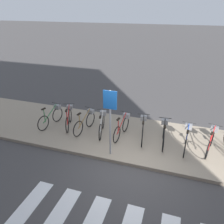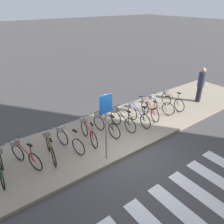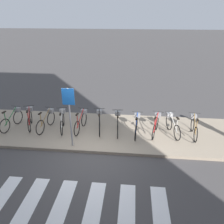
{
  "view_description": "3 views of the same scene",
  "coord_description": "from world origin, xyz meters",
  "px_view_note": "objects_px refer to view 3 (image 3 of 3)",
  "views": [
    {
      "loc": [
        1.09,
        -5.52,
        4.74
      ],
      "look_at": [
        -1.1,
        1.22,
        1.26
      ],
      "focal_mm": 35.0,
      "sensor_mm": 36.0,
      "label": 1
    },
    {
      "loc": [
        -4.2,
        -4.51,
        4.9
      ],
      "look_at": [
        0.08,
        1.24,
        1.2
      ],
      "focal_mm": 35.0,
      "sensor_mm": 36.0,
      "label": 2
    },
    {
      "loc": [
        1.37,
        -6.62,
        4.87
      ],
      "look_at": [
        0.57,
        1.41,
        1.1
      ],
      "focal_mm": 35.0,
      "sensor_mm": 36.0,
      "label": 3
    }
  ],
  "objects_px": {
    "parked_bicycle_9": "(172,124)",
    "parked_bicycle_5": "(100,121)",
    "parked_bicycle_8": "(156,124)",
    "parked_bicycle_10": "(194,126)",
    "parked_bicycle_0": "(13,118)",
    "parked_bicycle_7": "(137,125)",
    "parked_bicycle_1": "(30,118)",
    "sign_post": "(69,108)",
    "parked_bicycle_3": "(62,120)",
    "parked_bicycle_4": "(81,121)",
    "parked_bicycle_6": "(118,123)",
    "parked_bicycle_2": "(47,120)"
  },
  "relations": [
    {
      "from": "parked_bicycle_1",
      "to": "parked_bicycle_3",
      "type": "height_order",
      "value": "same"
    },
    {
      "from": "parked_bicycle_2",
      "to": "parked_bicycle_6",
      "type": "relative_size",
      "value": 0.99
    },
    {
      "from": "parked_bicycle_4",
      "to": "parked_bicycle_8",
      "type": "xyz_separation_m",
      "value": [
        3.19,
        -0.02,
        0.0
      ]
    },
    {
      "from": "parked_bicycle_8",
      "to": "parked_bicycle_10",
      "type": "bearing_deg",
      "value": 0.34
    },
    {
      "from": "parked_bicycle_1",
      "to": "parked_bicycle_6",
      "type": "xyz_separation_m",
      "value": [
        3.92,
        -0.07,
        0.0
      ]
    },
    {
      "from": "parked_bicycle_2",
      "to": "parked_bicycle_8",
      "type": "bearing_deg",
      "value": 0.52
    },
    {
      "from": "parked_bicycle_8",
      "to": "parked_bicycle_10",
      "type": "distance_m",
      "value": 1.55
    },
    {
      "from": "parked_bicycle_5",
      "to": "parked_bicycle_9",
      "type": "distance_m",
      "value": 3.08
    },
    {
      "from": "parked_bicycle_7",
      "to": "parked_bicycle_8",
      "type": "distance_m",
      "value": 0.82
    },
    {
      "from": "parked_bicycle_0",
      "to": "parked_bicycle_2",
      "type": "bearing_deg",
      "value": 1.14
    },
    {
      "from": "parked_bicycle_9",
      "to": "sign_post",
      "type": "bearing_deg",
      "value": -161.03
    },
    {
      "from": "parked_bicycle_5",
      "to": "parked_bicycle_2",
      "type": "bearing_deg",
      "value": -177.88
    },
    {
      "from": "parked_bicycle_5",
      "to": "sign_post",
      "type": "relative_size",
      "value": 0.64
    },
    {
      "from": "parked_bicycle_5",
      "to": "parked_bicycle_6",
      "type": "xyz_separation_m",
      "value": [
        0.79,
        -0.06,
        0.0
      ]
    },
    {
      "from": "parked_bicycle_2",
      "to": "sign_post",
      "type": "xyz_separation_m",
      "value": [
        1.46,
        -1.24,
        1.16
      ]
    },
    {
      "from": "parked_bicycle_4",
      "to": "parked_bicycle_7",
      "type": "relative_size",
      "value": 1.0
    },
    {
      "from": "parked_bicycle_8",
      "to": "parked_bicycle_9",
      "type": "height_order",
      "value": "same"
    },
    {
      "from": "parked_bicycle_4",
      "to": "parked_bicycle_0",
      "type": "bearing_deg",
      "value": -178.26
    },
    {
      "from": "parked_bicycle_9",
      "to": "parked_bicycle_10",
      "type": "height_order",
      "value": "same"
    },
    {
      "from": "parked_bicycle_0",
      "to": "parked_bicycle_6",
      "type": "height_order",
      "value": "same"
    },
    {
      "from": "parked_bicycle_2",
      "to": "parked_bicycle_10",
      "type": "height_order",
      "value": "same"
    },
    {
      "from": "parked_bicycle_6",
      "to": "parked_bicycle_10",
      "type": "xyz_separation_m",
      "value": [
        3.16,
        0.02,
        0.0
      ]
    },
    {
      "from": "parked_bicycle_3",
      "to": "parked_bicycle_4",
      "type": "height_order",
      "value": "same"
    },
    {
      "from": "parked_bicycle_9",
      "to": "parked_bicycle_5",
      "type": "bearing_deg",
      "value": -179.55
    },
    {
      "from": "parked_bicycle_1",
      "to": "parked_bicycle_5",
      "type": "bearing_deg",
      "value": -0.3
    },
    {
      "from": "parked_bicycle_10",
      "to": "parked_bicycle_3",
      "type": "bearing_deg",
      "value": -179.62
    },
    {
      "from": "parked_bicycle_1",
      "to": "sign_post",
      "type": "height_order",
      "value": "sign_post"
    },
    {
      "from": "parked_bicycle_8",
      "to": "parked_bicycle_9",
      "type": "distance_m",
      "value": 0.68
    },
    {
      "from": "sign_post",
      "to": "parked_bicycle_3",
      "type": "bearing_deg",
      "value": 121.23
    },
    {
      "from": "parked_bicycle_6",
      "to": "parked_bicycle_10",
      "type": "bearing_deg",
      "value": 0.4
    },
    {
      "from": "sign_post",
      "to": "parked_bicycle_10",
      "type": "bearing_deg",
      "value": 15.07
    },
    {
      "from": "parked_bicycle_2",
      "to": "parked_bicycle_4",
      "type": "xyz_separation_m",
      "value": [
        1.52,
        0.06,
        0.0
      ]
    },
    {
      "from": "parked_bicycle_0",
      "to": "parked_bicycle_7",
      "type": "bearing_deg",
      "value": -0.5
    },
    {
      "from": "parked_bicycle_1",
      "to": "parked_bicycle_8",
      "type": "bearing_deg",
      "value": -0.62
    },
    {
      "from": "parked_bicycle_3",
      "to": "parked_bicycle_5",
      "type": "height_order",
      "value": "same"
    },
    {
      "from": "parked_bicycle_0",
      "to": "parked_bicycle_9",
      "type": "xyz_separation_m",
      "value": [
        6.94,
        0.14,
        0.0
      ]
    },
    {
      "from": "parked_bicycle_3",
      "to": "parked_bicycle_8",
      "type": "relative_size",
      "value": 1.01
    },
    {
      "from": "parked_bicycle_7",
      "to": "parked_bicycle_9",
      "type": "relative_size",
      "value": 1.02
    },
    {
      "from": "parked_bicycle_0",
      "to": "parked_bicycle_1",
      "type": "xyz_separation_m",
      "value": [
        0.72,
        0.13,
        0.0
      ]
    },
    {
      "from": "parked_bicycle_0",
      "to": "parked_bicycle_4",
      "type": "height_order",
      "value": "same"
    },
    {
      "from": "parked_bicycle_2",
      "to": "parked_bicycle_8",
      "type": "relative_size",
      "value": 1.01
    },
    {
      "from": "parked_bicycle_0",
      "to": "parked_bicycle_1",
      "type": "bearing_deg",
      "value": 10.42
    },
    {
      "from": "parked_bicycle_0",
      "to": "parked_bicycle_7",
      "type": "relative_size",
      "value": 0.99
    },
    {
      "from": "parked_bicycle_4",
      "to": "parked_bicycle_8",
      "type": "relative_size",
      "value": 1.02
    },
    {
      "from": "parked_bicycle_1",
      "to": "parked_bicycle_5",
      "type": "height_order",
      "value": "same"
    },
    {
      "from": "parked_bicycle_1",
      "to": "parked_bicycle_4",
      "type": "relative_size",
      "value": 0.95
    },
    {
      "from": "parked_bicycle_6",
      "to": "parked_bicycle_3",
      "type": "bearing_deg",
      "value": -179.63
    },
    {
      "from": "parked_bicycle_2",
      "to": "parked_bicycle_9",
      "type": "relative_size",
      "value": 1.01
    },
    {
      "from": "parked_bicycle_5",
      "to": "parked_bicycle_9",
      "type": "xyz_separation_m",
      "value": [
        3.08,
        0.02,
        0.0
      ]
    },
    {
      "from": "parked_bicycle_9",
      "to": "parked_bicycle_10",
      "type": "bearing_deg",
      "value": -3.8
    }
  ]
}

